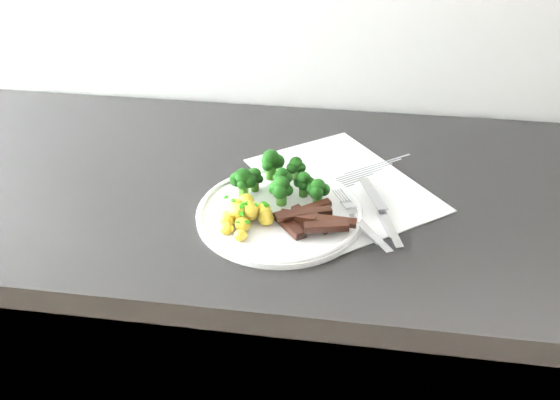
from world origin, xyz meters
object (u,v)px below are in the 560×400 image
object	(u,v)px
counter	(341,379)
knife	(385,219)
broccoli	(280,179)
potatoes	(243,213)
fork	(362,223)
recipe_paper	(343,184)
plate	(280,212)
beef_strips	(309,219)

from	to	relation	value
counter	knife	distance (m)	0.48
broccoli	potatoes	distance (m)	0.09
counter	broccoli	world-z (taller)	broccoli
fork	potatoes	bearing A→B (deg)	-177.35
broccoli	knife	xyz separation A→B (m)	(0.17, -0.04, -0.03)
recipe_paper	plate	world-z (taller)	plate
beef_strips	plate	bearing A→B (deg)	146.29
broccoli	beef_strips	distance (m)	0.10
plate	fork	world-z (taller)	fork
plate	counter	bearing A→B (deg)	36.99
broccoli	fork	xyz separation A→B (m)	(0.13, -0.07, -0.02)
plate	fork	distance (m)	0.13
plate	potatoes	distance (m)	0.06
broccoli	fork	size ratio (longest dim) A/B	1.01
recipe_paper	beef_strips	xyz separation A→B (m)	(-0.04, -0.14, 0.02)
recipe_paper	potatoes	distance (m)	0.20
potatoes	fork	bearing A→B (deg)	2.65
recipe_paper	fork	world-z (taller)	fork
beef_strips	fork	distance (m)	0.08
plate	beef_strips	world-z (taller)	beef_strips
recipe_paper	knife	distance (m)	0.12
recipe_paper	knife	bearing A→B (deg)	-56.47
counter	recipe_paper	xyz separation A→B (m)	(-0.02, 0.02, 0.47)
counter	knife	bearing A→B (deg)	-62.54
fork	recipe_paper	bearing A→B (deg)	104.70
plate	beef_strips	bearing A→B (deg)	-33.71
broccoli	plate	bearing A→B (deg)	-80.92
beef_strips	knife	xyz separation A→B (m)	(0.11, 0.03, -0.01)
plate	beef_strips	distance (m)	0.06
broccoli	beef_strips	bearing A→B (deg)	-54.45
plate	knife	bearing A→B (deg)	1.12
fork	counter	bearing A→B (deg)	95.06
recipe_paper	broccoli	world-z (taller)	broccoli
plate	broccoli	distance (m)	0.06
beef_strips	knife	bearing A→B (deg)	16.99
counter	beef_strips	xyz separation A→B (m)	(-0.07, -0.12, 0.48)
broccoli	potatoes	world-z (taller)	broccoli
recipe_paper	broccoli	size ratio (longest dim) A/B	2.38
potatoes	beef_strips	world-z (taller)	potatoes
broccoli	fork	world-z (taller)	broccoli
broccoli	recipe_paper	bearing A→B (deg)	31.92
counter	potatoes	bearing A→B (deg)	-144.20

